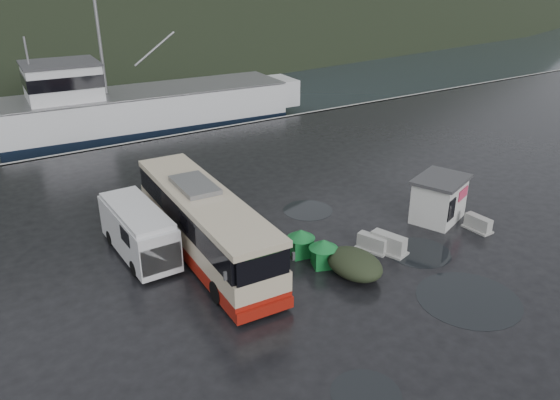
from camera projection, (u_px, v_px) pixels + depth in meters
ground at (275, 260)px, 24.32m from camera, size 160.00×160.00×0.00m
quay_edge at (130, 143)px, 39.74m from camera, size 160.00×0.60×1.50m
coach_bus at (206, 254)px, 24.80m from camera, size 3.42×11.51×3.22m
white_van at (141, 254)px, 24.82m from camera, size 1.99×5.61×2.34m
waste_bin_left at (301, 255)px, 24.73m from camera, size 1.10×1.10×1.29m
waste_bin_right at (323, 266)px, 23.88m from camera, size 1.19×1.19×1.29m
dome_tent at (354, 275)px, 23.19m from camera, size 2.10×2.84×1.07m
ticket_kiosk at (436, 219)px, 28.15m from camera, size 3.52×3.10×2.29m
jersey_barrier_a at (372, 250)px, 25.17m from camera, size 1.21×1.65×0.74m
jersey_barrier_b at (388, 252)px, 25.03m from camera, size 1.32×1.91×0.87m
jersey_barrier_c at (477, 230)px, 27.05m from camera, size 0.76×1.47×0.72m
fishing_trawler at (148, 114)px, 47.18m from camera, size 28.68×8.04×11.33m
puddles at (408, 275)px, 23.15m from camera, size 10.48×14.41×0.01m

